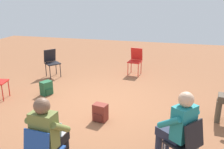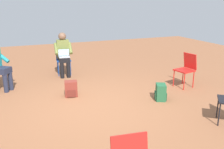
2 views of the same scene
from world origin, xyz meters
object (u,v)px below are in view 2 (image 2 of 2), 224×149
(chair_south, at_px, (63,58))
(chair_west, at_px, (186,68))
(backpack_near_laptop_user, at_px, (71,90))
(backpack_by_empty_chair, at_px, (161,93))
(person_with_laptop, at_px, (63,52))

(chair_south, bearing_deg, chair_west, 144.07)
(chair_south, distance_m, backpack_near_laptop_user, 1.93)
(chair_west, relative_size, backpack_by_empty_chair, 2.36)
(chair_west, xyz_separation_m, backpack_by_empty_chair, (1.08, 0.54, -0.34))
(person_with_laptop, xyz_separation_m, backpack_by_empty_chair, (-1.56, 2.69, -0.53))
(backpack_by_empty_chair, bearing_deg, chair_west, -153.47)
(chair_south, xyz_separation_m, person_with_laptop, (0.02, 0.17, 0.20))
(person_with_laptop, bearing_deg, chair_south, -90.00)
(chair_west, bearing_deg, backpack_near_laptop_user, 70.28)
(chair_west, bearing_deg, backpack_by_empty_chair, 105.29)
(chair_south, distance_m, chair_west, 3.51)
(chair_south, distance_m, person_with_laptop, 0.26)
(person_with_laptop, relative_size, backpack_by_empty_chair, 3.44)
(backpack_near_laptop_user, distance_m, backpack_by_empty_chair, 2.02)
(person_with_laptop, distance_m, backpack_by_empty_chair, 3.16)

